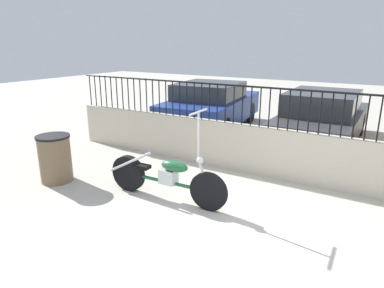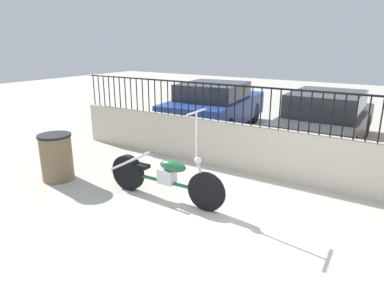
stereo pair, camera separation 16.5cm
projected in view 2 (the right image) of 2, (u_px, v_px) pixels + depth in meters
ground_plane at (217, 246)px, 4.37m from camera, size 40.00×40.00×0.00m
low_wall at (286, 156)px, 6.34m from camera, size 10.31×0.18×0.95m
fence_railing at (290, 103)px, 6.06m from camera, size 10.31×0.04×0.76m
motorcycle_green at (159, 176)px, 5.61m from camera, size 2.20×0.52×1.55m
trash_bin at (57, 157)px, 6.36m from camera, size 0.60×0.60×0.88m
car_blue at (215, 106)px, 10.11m from camera, size 2.31×4.14×1.38m
car_dark_grey at (326, 118)px, 8.53m from camera, size 1.80×4.22×1.34m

